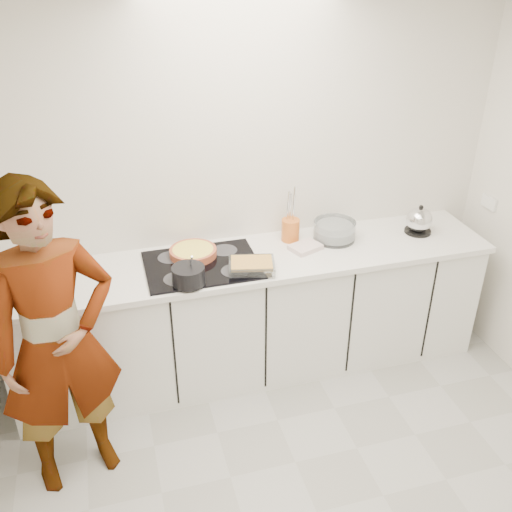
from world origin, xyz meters
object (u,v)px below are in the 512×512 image
object	(u,v)px
baking_dish	(252,265)
mixing_bowl	(334,231)
tart_dish	(193,252)
cook	(57,344)
saucepan	(188,275)
hob	(202,265)
utensil_crock	(290,230)
kettle	(419,221)

from	to	relation	value
baking_dish	mixing_bowl	size ratio (longest dim) A/B	1.08
tart_dish	cook	distance (m)	1.10
saucepan	hob	bearing A→B (deg)	60.05
hob	baking_dish	world-z (taller)	baking_dish
baking_dish	mixing_bowl	xyz separation A→B (m)	(0.67, 0.27, 0.02)
utensil_crock	cook	bearing A→B (deg)	-153.28
utensil_crock	cook	size ratio (longest dim) A/B	0.09
kettle	baking_dish	bearing A→B (deg)	-170.96
saucepan	baking_dish	size ratio (longest dim) A/B	0.65
hob	tart_dish	xyz separation A→B (m)	(-0.03, 0.12, 0.03)
hob	cook	world-z (taller)	cook
cook	saucepan	bearing A→B (deg)	9.33
utensil_crock	kettle	bearing A→B (deg)	-8.43
baking_dish	utensil_crock	world-z (taller)	utensil_crock
baking_dish	kettle	size ratio (longest dim) A/B	1.54
saucepan	kettle	world-z (taller)	kettle
hob	kettle	size ratio (longest dim) A/B	3.40
cook	utensil_crock	bearing A→B (deg)	9.59
kettle	cook	world-z (taller)	cook
utensil_crock	saucepan	bearing A→B (deg)	-153.02
hob	cook	size ratio (longest dim) A/B	0.40
mixing_bowl	hob	bearing A→B (deg)	-173.04
tart_dish	mixing_bowl	world-z (taller)	mixing_bowl
mixing_bowl	utensil_crock	bearing A→B (deg)	166.25
mixing_bowl	kettle	size ratio (longest dim) A/B	1.42
utensil_crock	baking_dish	bearing A→B (deg)	-137.51
saucepan	utensil_crock	size ratio (longest dim) A/B	1.36
saucepan	baking_dish	xyz separation A→B (m)	(0.41, 0.06, -0.02)
utensil_crock	mixing_bowl	bearing A→B (deg)	-13.75
tart_dish	kettle	world-z (taller)	kettle
saucepan	cook	world-z (taller)	cook
cook	tart_dish	bearing A→B (deg)	22.90
kettle	saucepan	bearing A→B (deg)	-171.22
hob	mixing_bowl	world-z (taller)	mixing_bowl
tart_dish	utensil_crock	bearing A→B (deg)	5.37
baking_dish	kettle	bearing A→B (deg)	9.04
baking_dish	utensil_crock	size ratio (longest dim) A/B	2.10
baking_dish	utensil_crock	bearing A→B (deg)	42.49
tart_dish	cook	bearing A→B (deg)	-139.97
hob	saucepan	distance (m)	0.25
hob	utensil_crock	size ratio (longest dim) A/B	4.63
hob	tart_dish	size ratio (longest dim) A/B	2.00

